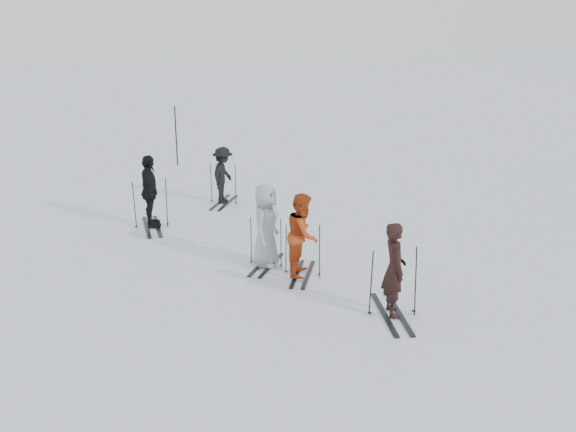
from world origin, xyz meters
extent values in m
plane|color=silver|center=(0.00, 0.00, 0.00)|extent=(120.00, 120.00, 0.00)
imported|color=black|center=(1.72, -2.01, 0.89)|extent=(0.45, 0.66, 1.78)
imported|color=#A43812|center=(0.24, -0.02, 0.89)|extent=(0.87, 1.00, 1.78)
imported|color=#989CA1|center=(-0.52, 0.58, 0.92)|extent=(0.88, 1.05, 1.84)
imported|color=black|center=(-3.38, 3.39, 0.94)|extent=(0.68, 1.18, 1.88)
imported|color=black|center=(-1.57, 5.46, 0.82)|extent=(0.90, 1.19, 1.64)
cylinder|color=black|center=(-3.37, 10.44, 1.07)|extent=(0.06, 0.06, 2.15)
camera|label=1|loc=(-0.98, -12.64, 5.43)|focal=40.00mm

